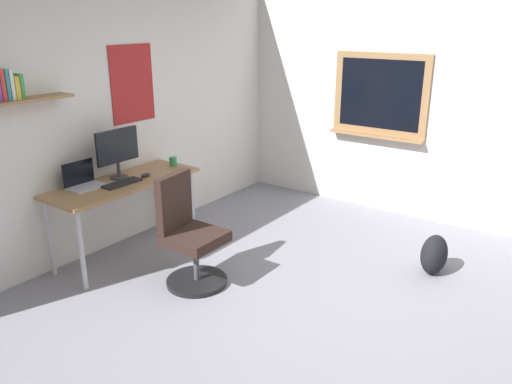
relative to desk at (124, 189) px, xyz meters
The scene contains 11 objects.
ground_plane 2.20m from the desk, 85.39° to the right, with size 5.20×5.20×0.00m, color gray.
wall_back 0.75m from the desk, 65.79° to the left, with size 5.00×0.30×2.60m.
wall_right 3.39m from the desk, 38.27° to the right, with size 0.22×5.00×2.60m.
desk is the anchor object (origin of this frame).
office_chair 0.89m from the desk, 93.66° to the right, with size 0.52×0.52×0.95m.
laptop 0.38m from the desk, 157.09° to the left, with size 0.31×0.21×0.23m.
monitor_primary 0.36m from the desk, 67.99° to the left, with size 0.46×0.17×0.46m.
keyboard 0.14m from the desk, 135.91° to the right, with size 0.37×0.13×0.02m, color black.
computer_mouse 0.24m from the desk, 18.71° to the right, with size 0.10×0.06×0.03m, color #262628.
coffee_mug 0.64m from the desk, ahead, with size 0.08×0.08×0.09m, color #338C4C.
backpack 2.86m from the desk, 61.93° to the right, with size 0.32×0.22×0.36m, color black.
Camera 1 is at (-3.04, -1.49, 2.16)m, focal length 35.53 mm.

